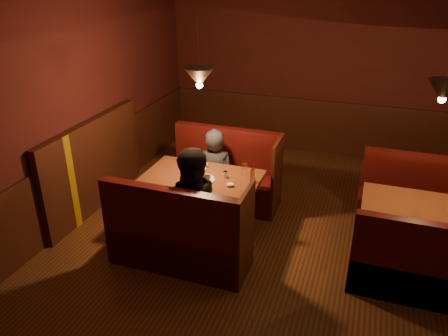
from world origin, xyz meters
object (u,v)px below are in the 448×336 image
(main_bench_far, at_px, (225,180))
(second_bench_far, at_px, (413,204))
(main_table, at_px, (203,189))
(second_bench_near, at_px, (419,272))
(diner_b, at_px, (197,193))
(diner_a, at_px, (214,159))
(main_bench_near, at_px, (178,241))
(second_table, at_px, (416,218))

(main_bench_far, xyz_separation_m, second_bench_far, (2.58, 0.19, -0.04))
(main_table, distance_m, second_bench_far, 2.81)
(second_bench_near, distance_m, diner_b, 2.51)
(main_bench_far, height_order, second_bench_far, main_bench_far)
(diner_a, height_order, diner_b, diner_b)
(second_bench_far, height_order, diner_a, diner_a)
(main_bench_near, relative_size, diner_a, 1.03)
(main_table, xyz_separation_m, second_table, (2.57, 0.28, -0.08))
(main_bench_near, bearing_deg, main_table, 91.13)
(main_table, relative_size, second_table, 1.17)
(main_bench_far, bearing_deg, diner_b, -84.30)
(diner_a, xyz_separation_m, diner_b, (0.22, -1.15, 0.09))
(main_bench_far, bearing_deg, main_bench_near, -90.00)
(second_table, bearing_deg, main_table, -173.82)
(main_bench_near, height_order, second_bench_near, main_bench_near)
(main_table, bearing_deg, main_bench_far, 88.87)
(main_table, relative_size, diner_b, 0.84)
(second_bench_near, bearing_deg, diner_b, -177.63)
(main_bench_near, height_order, diner_a, diner_a)
(second_bench_far, distance_m, second_bench_near, 1.50)
(main_bench_far, xyz_separation_m, second_table, (2.55, -0.56, 0.17))
(diner_a, bearing_deg, second_bench_far, 179.00)
(main_table, distance_m, main_bench_far, 0.87)
(main_bench_near, xyz_separation_m, second_bench_near, (2.58, 0.37, -0.04))
(diner_b, bearing_deg, second_bench_near, -21.90)
(main_table, distance_m, main_bench_near, 0.87)
(main_bench_far, distance_m, main_bench_near, 1.67)
(diner_b, bearing_deg, second_bench_far, 8.94)
(second_bench_near, bearing_deg, diner_a, 158.47)
(main_bench_near, distance_m, diner_b, 0.60)
(main_bench_far, height_order, diner_b, diner_b)
(second_table, xyz_separation_m, diner_b, (-2.41, -0.85, 0.35))
(second_table, xyz_separation_m, diner_a, (-2.63, 0.30, 0.26))
(main_table, distance_m, diner_a, 0.61)
(main_bench_near, bearing_deg, second_bench_near, 8.05)
(second_bench_far, bearing_deg, main_bench_far, -175.72)
(main_bench_near, relative_size, second_table, 1.29)
(diner_a, bearing_deg, second_bench_near, 147.88)
(main_bench_near, distance_m, second_bench_far, 3.18)
(diner_b, bearing_deg, main_table, 81.05)
(second_table, relative_size, diner_a, 0.80)
(main_table, height_order, second_bench_near, main_table)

